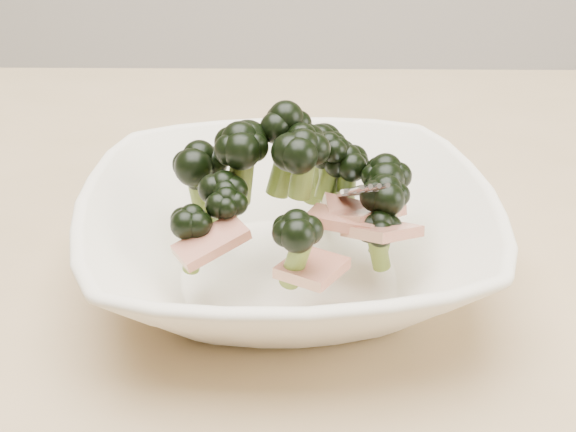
# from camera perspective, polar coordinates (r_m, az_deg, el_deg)

# --- Properties ---
(dining_table) EXTENTS (1.20, 0.80, 0.75)m
(dining_table) POSITION_cam_1_polar(r_m,az_deg,el_deg) (0.69, -7.82, -8.00)
(dining_table) COLOR tan
(dining_table) RESTS_ON ground
(broccoli_dish) EXTENTS (0.30, 0.30, 0.12)m
(broccoli_dish) POSITION_cam_1_polar(r_m,az_deg,el_deg) (0.54, 0.10, -0.87)
(broccoli_dish) COLOR white
(broccoli_dish) RESTS_ON dining_table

